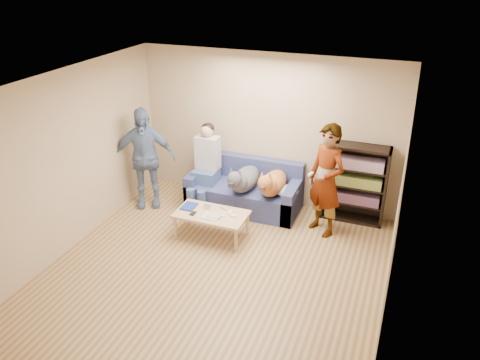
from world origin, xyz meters
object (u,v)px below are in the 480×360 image
at_px(dog_gray, 243,179).
at_px(person_seated, 206,163).
at_px(person_standing_right, 326,181).
at_px(sofa, 245,192).
at_px(camera_silver, 207,207).
at_px(coffee_table, 211,216).
at_px(bookshelf, 355,182).
at_px(notebook_blue, 189,206).
at_px(person_standing_left, 144,158).
at_px(dog_tan, 272,183).

bearing_deg(dog_gray, person_seated, 171.99).
bearing_deg(person_standing_right, sofa, -159.79).
height_order(camera_silver, coffee_table, camera_silver).
xyz_separation_m(camera_silver, person_seated, (-0.41, 0.86, 0.33)).
bearing_deg(camera_silver, bookshelf, 30.73).
bearing_deg(coffee_table, notebook_blue, 172.87).
xyz_separation_m(person_standing_left, dog_gray, (1.67, 0.31, -0.25)).
relative_size(sofa, bookshelf, 1.46).
bearing_deg(dog_gray, person_standing_right, -4.64).
relative_size(person_standing_right, notebook_blue, 6.84).
xyz_separation_m(camera_silver, bookshelf, (2.06, 1.22, 0.23)).
relative_size(camera_silver, sofa, 0.06).
distance_m(person_standing_right, bookshelf, 0.71).
bearing_deg(person_seated, bookshelf, 8.30).
xyz_separation_m(sofa, dog_tan, (0.54, -0.20, 0.34)).
height_order(person_standing_right, dog_tan, person_standing_right).
xyz_separation_m(sofa, dog_gray, (0.06, -0.23, 0.35)).
bearing_deg(notebook_blue, dog_tan, 38.79).
relative_size(sofa, person_seated, 1.29).
bearing_deg(sofa, person_standing_right, -13.39).
bearing_deg(person_seated, dog_tan, -3.27).
bearing_deg(sofa, notebook_blue, -116.91).
height_order(person_seated, bookshelf, person_seated).
bearing_deg(camera_silver, coffee_table, -45.00).
bearing_deg(bookshelf, person_standing_right, -122.84).
bearing_deg(person_standing_right, person_seated, -152.21).
relative_size(camera_silver, coffee_table, 0.10).
bearing_deg(dog_gray, notebook_blue, -125.59).
distance_m(person_standing_left, notebook_blue, 1.28).
distance_m(person_standing_left, dog_tan, 2.20).
distance_m(notebook_blue, camera_silver, 0.29).
bearing_deg(person_seated, person_standing_right, -5.81).
xyz_separation_m(coffee_table, bookshelf, (1.94, 1.34, 0.31)).
height_order(camera_silver, bookshelf, bookshelf).
relative_size(notebook_blue, person_seated, 0.18).
relative_size(dog_gray, coffee_table, 1.13).
height_order(person_standing_left, person_seated, person_standing_left).
distance_m(camera_silver, dog_tan, 1.14).
height_order(coffee_table, bookshelf, bookshelf).
bearing_deg(person_standing_right, camera_silver, -125.35).
relative_size(person_standing_left, bookshelf, 1.36).
bearing_deg(dog_tan, person_standing_right, -9.21).
height_order(dog_tan, bookshelf, bookshelf).
height_order(camera_silver, person_seated, person_seated).
bearing_deg(dog_gray, dog_tan, 3.97).
bearing_deg(person_standing_right, dog_gray, -151.04).
distance_m(person_standing_right, notebook_blue, 2.14).
relative_size(camera_silver, person_seated, 0.07).
relative_size(notebook_blue, dog_tan, 0.23).
relative_size(dog_gray, dog_tan, 1.08).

